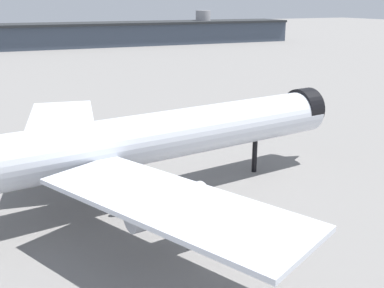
% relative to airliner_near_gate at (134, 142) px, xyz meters
% --- Properties ---
extents(ground, '(900.00, 900.00, 0.00)m').
position_rel_airliner_near_gate_xyz_m(ground, '(3.50, -3.49, -7.35)').
color(ground, slate).
extents(airliner_near_gate, '(62.38, 56.62, 16.70)m').
position_rel_airliner_near_gate_xyz_m(airliner_near_gate, '(0.00, 0.00, 0.00)').
color(airliner_near_gate, silver).
rests_on(airliner_near_gate, ground).
extents(terminal_building, '(204.21, 36.38, 17.40)m').
position_rel_airliner_near_gate_xyz_m(terminal_building, '(51.50, 190.01, -1.31)').
color(terminal_building, '#3D4756').
rests_on(terminal_building, ground).
extents(baggage_tug_wing, '(3.17, 3.56, 1.85)m').
position_rel_airliner_near_gate_xyz_m(baggage_tug_wing, '(26.59, 27.88, -6.38)').
color(baggage_tug_wing, black).
rests_on(baggage_tug_wing, ground).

